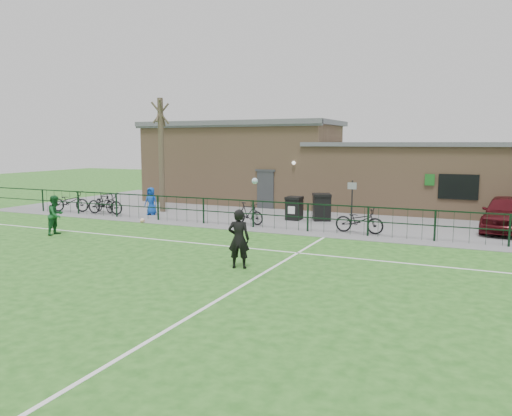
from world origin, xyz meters
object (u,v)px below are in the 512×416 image
at_px(sign_post, 352,203).
at_px(car_maroon, 507,213).
at_px(bare_tree, 161,156).
at_px(outfield_player, 56,215).
at_px(spectator_child, 151,201).
at_px(bicycle_e, 359,220).
at_px(bicycle_b, 104,202).
at_px(wheelie_bin_right, 322,208).
at_px(wheelie_bin_left, 294,209).
at_px(bicycle_c, 105,203).
at_px(bicycle_d, 248,213).
at_px(ball_ground, 142,220).
at_px(bicycle_a, 70,201).

height_order(sign_post, car_maroon, sign_post).
bearing_deg(bare_tree, car_maroon, 3.19).
bearing_deg(outfield_player, sign_post, -62.57).
bearing_deg(spectator_child, bicycle_e, -8.10).
relative_size(bicycle_b, spectator_child, 1.27).
bearing_deg(sign_post, bicycle_e, -67.56).
xyz_separation_m(sign_post, bicycle_b, (-12.85, -1.45, -0.46)).
xyz_separation_m(wheelie_bin_right, outfield_player, (-8.67, -7.92, 0.18)).
bearing_deg(outfield_player, wheelie_bin_left, -51.92).
xyz_separation_m(bare_tree, car_maroon, (16.52, 0.92, -2.23)).
distance_m(bicycle_b, bicycle_e, 13.63).
xyz_separation_m(bicycle_c, bicycle_e, (13.18, -0.00, -0.03)).
height_order(bare_tree, outfield_player, bare_tree).
bearing_deg(bicycle_d, bare_tree, 84.31).
xyz_separation_m(bicycle_d, ball_ground, (-4.68, -1.56, -0.40)).
bearing_deg(bicycle_a, car_maroon, -99.05).
height_order(sign_post, bicycle_c, sign_post).
xyz_separation_m(bare_tree, bicycle_e, (11.05, -2.03, -2.46)).
bearing_deg(bare_tree, ball_ground, -69.59).
xyz_separation_m(bicycle_e, spectator_child, (-10.87, 0.79, 0.18)).
distance_m(bare_tree, spectator_child, 2.60).
xyz_separation_m(sign_post, bicycle_c, (-12.41, -1.87, -0.45)).
height_order(outfield_player, ball_ground, outfield_player).
xyz_separation_m(bicycle_c, outfield_player, (2.11, -5.29, 0.22)).
height_order(bicycle_a, spectator_child, spectator_child).
bearing_deg(bicycle_e, wheelie_bin_left, 60.28).
height_order(wheelie_bin_left, bicycle_e, bicycle_e).
bearing_deg(wheelie_bin_right, bare_tree, 160.04).
bearing_deg(car_maroon, bare_tree, -170.96).
relative_size(bare_tree, bicycle_e, 3.03).
relative_size(bicycle_e, outfield_player, 1.25).
bearing_deg(bare_tree, outfield_player, -90.17).
bearing_deg(ball_ground, bare_tree, 110.41).
distance_m(wheelie_bin_right, bicycle_b, 11.44).
height_order(bicycle_b, outfield_player, outfield_player).
relative_size(bicycle_c, bicycle_e, 1.06).
xyz_separation_m(bicycle_a, bicycle_d, (10.46, 0.18, -0.05)).
bearing_deg(car_maroon, wheelie_bin_left, -169.82).
relative_size(bicycle_c, bicycle_d, 1.28).
bearing_deg(sign_post, spectator_child, -173.87).
bearing_deg(outfield_player, bicycle_b, 16.69).
bearing_deg(wheelie_bin_left, bare_tree, 179.90).
relative_size(bicycle_a, outfield_player, 1.31).
relative_size(car_maroon, bicycle_c, 2.10).
height_order(wheelie_bin_right, bicycle_c, wheelie_bin_right).
distance_m(car_maroon, spectator_child, 16.49).
xyz_separation_m(wheelie_bin_left, bicycle_e, (3.64, -2.26, 0.01)).
relative_size(wheelie_bin_left, bicycle_a, 0.49).
distance_m(bare_tree, ball_ground, 4.68).
distance_m(bicycle_a, bicycle_d, 10.46).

